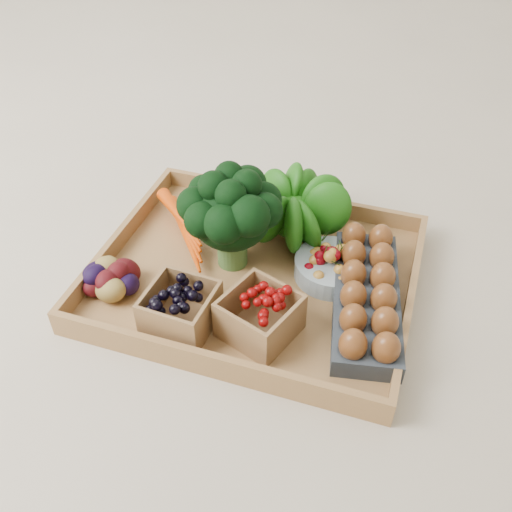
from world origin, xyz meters
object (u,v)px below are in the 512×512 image
(tray, at_px, (256,278))
(cherry_bowl, at_px, (332,268))
(egg_carton, at_px, (366,299))
(broccoli, at_px, (232,232))

(tray, bearing_deg, cherry_bowl, 18.12)
(cherry_bowl, distance_m, egg_carton, 0.09)
(tray, bearing_deg, egg_carton, -5.00)
(tray, height_order, cherry_bowl, cherry_bowl)
(egg_carton, bearing_deg, cherry_bowl, 129.19)
(broccoli, xyz_separation_m, egg_carton, (0.25, -0.04, -0.05))
(egg_carton, bearing_deg, tray, 164.33)
(tray, xyz_separation_m, broccoli, (-0.05, 0.02, 0.08))
(broccoli, height_order, cherry_bowl, broccoli)
(tray, bearing_deg, broccoli, 158.96)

